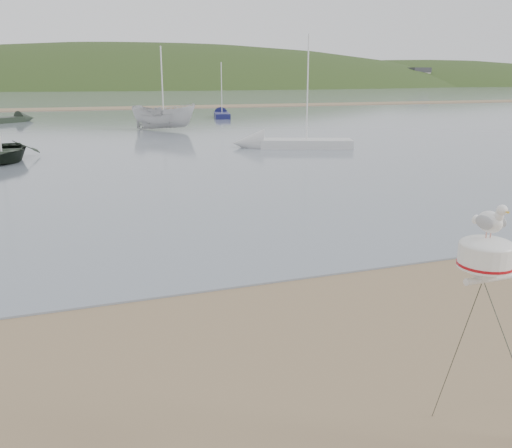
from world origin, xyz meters
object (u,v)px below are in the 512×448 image
object	(u,v)px
sailboat_blue_far	(221,114)
sailboat_dark_mid	(12,119)
sailboat_white_near	(275,143)
boat_white	(163,95)

from	to	relation	value
sailboat_blue_far	sailboat_dark_mid	xyz separation A→B (m)	(-20.07, -0.26, -0.00)
sailboat_dark_mid	sailboat_white_near	distance (m)	30.04
boat_white	sailboat_white_near	distance (m)	14.02
sailboat_dark_mid	sailboat_blue_far	bearing A→B (deg)	0.75
boat_white	sailboat_white_near	bearing A→B (deg)	-128.00
boat_white	sailboat_white_near	size ratio (longest dim) A/B	0.75
sailboat_dark_mid	sailboat_white_near	xyz separation A→B (m)	(15.83, -25.53, -0.00)
boat_white	sailboat_dark_mid	world-z (taller)	sailboat_dark_mid
boat_white	sailboat_blue_far	bearing A→B (deg)	1.24
sailboat_blue_far	sailboat_white_near	size ratio (longest dim) A/B	0.86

